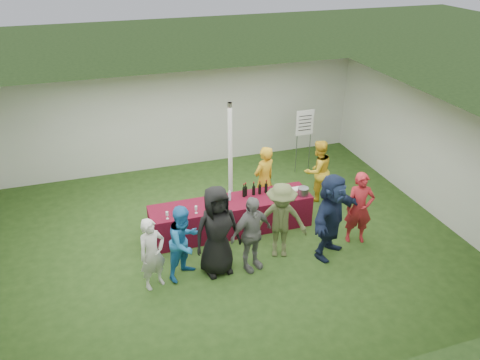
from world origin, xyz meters
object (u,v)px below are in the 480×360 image
object	(u,v)px
customer_2	(217,231)
customer_3	(251,234)
serving_table	(231,216)
staff_pourer	(264,180)
customer_5	(331,216)
customer_0	(152,254)
wine_list_sign	(304,127)
dump_bucket	(303,191)
customer_1	(184,242)
staff_back	(318,171)
customer_6	(359,208)
customer_4	(281,221)

from	to	relation	value
customer_2	customer_3	xyz separation A→B (m)	(0.65, -0.12, -0.13)
serving_table	staff_pourer	distance (m)	1.20
customer_3	customer_5	size ratio (longest dim) A/B	0.87
customer_0	customer_5	distance (m)	3.59
customer_5	wine_list_sign	bearing A→B (deg)	38.51
dump_bucket	wine_list_sign	xyz separation A→B (m)	(1.13, 2.43, 0.48)
staff_pourer	serving_table	bearing A→B (deg)	4.16
customer_1	staff_pourer	bearing A→B (deg)	2.93
serving_table	wine_list_sign	world-z (taller)	wine_list_sign
staff_back	customer_6	world-z (taller)	customer_6
customer_2	customer_4	distance (m)	1.37
wine_list_sign	customer_4	world-z (taller)	wine_list_sign
staff_back	customer_2	world-z (taller)	customer_2
customer_2	customer_4	xyz separation A→B (m)	(1.36, 0.11, -0.11)
customer_2	customer_3	size ratio (longest dim) A/B	1.16
customer_2	customer_5	world-z (taller)	customer_2
customer_1	customer_6	bearing A→B (deg)	-34.56
customer_1	customer_6	size ratio (longest dim) A/B	0.95
staff_pourer	customer_1	bearing A→B (deg)	12.64
staff_back	customer_4	distance (m)	2.56
dump_bucket	customer_5	world-z (taller)	customer_5
customer_5	serving_table	bearing A→B (deg)	103.94
customer_1	customer_0	bearing A→B (deg)	157.45
staff_pourer	wine_list_sign	bearing A→B (deg)	-161.55
staff_pourer	customer_5	distance (m)	2.10
dump_bucket	customer_6	size ratio (longest dim) A/B	0.15
customer_0	customer_3	xyz separation A→B (m)	(1.91, -0.06, 0.07)
staff_pourer	customer_6	xyz separation A→B (m)	(1.50, -1.74, -0.04)
customer_1	customer_4	distance (m)	1.98
customer_1	serving_table	bearing A→B (deg)	8.18
wine_list_sign	customer_3	world-z (taller)	wine_list_sign
customer_0	customer_4	distance (m)	2.62
customer_4	customer_3	bearing A→B (deg)	-142.80
wine_list_sign	customer_1	distance (m)	5.32
staff_pourer	customer_1	world-z (taller)	staff_pourer
dump_bucket	staff_back	world-z (taller)	staff_back
staff_pourer	customer_4	world-z (taller)	staff_pourer
dump_bucket	customer_5	bearing A→B (deg)	-88.08
customer_5	staff_pourer	bearing A→B (deg)	74.41
wine_list_sign	customer_5	xyz separation A→B (m)	(-1.09, -3.66, -0.39)
dump_bucket	customer_6	distance (m)	1.30
serving_table	customer_0	xyz separation A→B (m)	(-1.93, -1.34, 0.36)
staff_pourer	customer_2	bearing A→B (deg)	23.03
wine_list_sign	staff_back	world-z (taller)	wine_list_sign
staff_back	customer_3	size ratio (longest dim) A/B	0.98
customer_3	customer_5	distance (m)	1.68
wine_list_sign	customer_3	xyz separation A→B (m)	(-2.77, -3.60, -0.51)
customer_1	customer_5	bearing A→B (deg)	-39.30
serving_table	customer_1	xyz separation A→B (m)	(-1.30, -1.20, 0.40)
customer_6	customer_3	bearing A→B (deg)	-158.23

